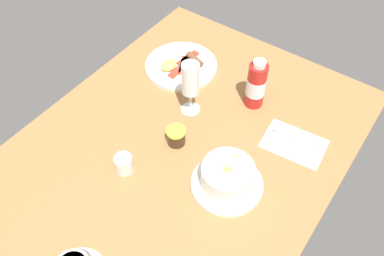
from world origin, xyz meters
TOP-DOWN VIEW (x-y plane):
  - ground_plane at (0.00, 0.00)cm, footprint 110.00×84.00cm
  - porridge_bowl at (-4.02, -17.66)cm, footprint 19.07×19.07cm
  - cutlery_setting at (19.09, -25.42)cm, footprint 13.73×18.46cm
  - creamer_jug at (-15.80, 7.58)cm, footprint 5.06×5.74cm
  - wine_glass at (12.79, 6.10)cm, footprint 5.90×5.90cm
  - jam_jar at (-0.33, 1.95)cm, footprint 5.52×5.52cm
  - sauce_bottle_red at (26.31, -8.26)cm, footprint 5.87×5.87cm
  - breakfast_plate at (26.51, 19.92)cm, footprint 24.17×24.17cm

SIDE VIEW (x-z plane):
  - ground_plane at x=0.00cm, z-range -3.00..0.00cm
  - cutlery_setting at x=19.09cm, z-range -0.19..0.71cm
  - breakfast_plate at x=26.51cm, z-range -0.92..2.78cm
  - creamer_jug at x=-15.80cm, z-range -0.20..5.52cm
  - jam_jar at x=-0.33cm, z-range 0.03..5.30cm
  - porridge_bowl at x=-4.02cm, z-range -0.33..8.17cm
  - sauce_bottle_red at x=26.31cm, z-range -0.64..16.14cm
  - wine_glass at x=12.79cm, z-range 2.88..20.77cm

